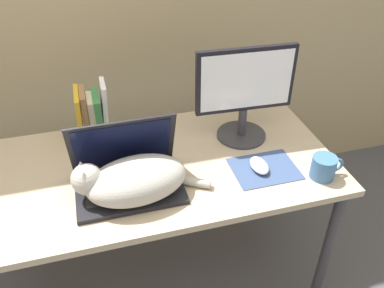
{
  "coord_description": "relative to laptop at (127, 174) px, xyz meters",
  "views": [
    {
      "loc": [
        -0.19,
        -0.9,
        1.75
      ],
      "look_at": [
        0.15,
        0.32,
        0.84
      ],
      "focal_mm": 38.0,
      "sensor_mm": 36.0,
      "label": 1
    }
  ],
  "objects": [
    {
      "name": "external_monitor",
      "position": [
        0.52,
        0.19,
        0.17
      ],
      "size": [
        0.41,
        0.21,
        0.41
      ],
      "color": "#333338",
      "rests_on": "desk"
    },
    {
      "name": "mousepad",
      "position": [
        0.53,
        -0.05,
        -0.05
      ],
      "size": [
        0.25,
        0.2,
        0.0
      ],
      "color": "#384C75",
      "rests_on": "desk"
    },
    {
      "name": "laptop",
      "position": [
        0.0,
        0.0,
        0.0
      ],
      "size": [
        0.39,
        0.28,
        0.27
      ],
      "color": "black",
      "rests_on": "desk"
    },
    {
      "name": "desk",
      "position": [
        0.11,
        0.09,
        -0.12
      ],
      "size": [
        1.45,
        0.71,
        0.74
      ],
      "color": "tan",
      "rests_on": "ground_plane"
    },
    {
      "name": "cat",
      "position": [
        0.01,
        -0.07,
        0.02
      ],
      "size": [
        0.49,
        0.26,
        0.16
      ],
      "color": "#B2ADA3",
      "rests_on": "desk"
    },
    {
      "name": "book_row",
      "position": [
        -0.09,
        0.35,
        0.06
      ],
      "size": [
        0.14,
        0.17,
        0.26
      ],
      "color": "gold",
      "rests_on": "desk"
    },
    {
      "name": "mug",
      "position": [
        0.72,
        -0.15,
        -0.01
      ],
      "size": [
        0.13,
        0.09,
        0.09
      ],
      "color": "teal",
      "rests_on": "desk"
    },
    {
      "name": "computer_mouse",
      "position": [
        0.51,
        -0.05,
        -0.03
      ],
      "size": [
        0.06,
        0.11,
        0.03
      ],
      "color": "silver",
      "rests_on": "mousepad"
    }
  ]
}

